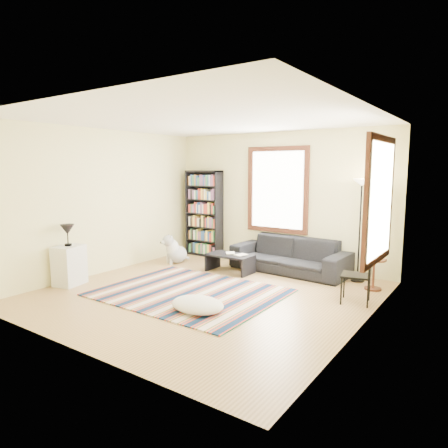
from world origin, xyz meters
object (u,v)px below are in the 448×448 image
Objects in this scene: floor_lamp at (360,231)px; dog at (177,249)px; bookshelf at (204,213)px; floor_cushion at (198,305)px; sofa at (289,255)px; coffee_table at (230,263)px; folding_chair at (356,275)px; white_cabinet at (69,265)px; side_table at (374,274)px.

floor_lamp is 3.81m from dog.
bookshelf reaches higher than floor_cushion.
coffee_table is (-0.96, -0.69, -0.16)m from sofa.
bookshelf is 2.33× the size of folding_chair.
floor_cushion is (-0.11, -2.80, -0.24)m from sofa.
white_cabinet is (-2.81, -3.03, 0.01)m from sofa.
dog is (-3.67, -0.79, -0.62)m from floor_lamp.
sofa is at bearing 33.91° from white_cabinet.
floor_cushion is at bearing -116.26° from floor_lamp.
floor_lamp reaches higher than dog.
dog is at bearing -160.26° from sofa.
folding_chair is (0.32, -1.22, -0.50)m from floor_lamp.
sofa is 2.70× the size of folding_chair.
floor_lamp is 5.21m from white_cabinet.
folding_chair reaches higher than floor_cushion.
bookshelf reaches higher than coffee_table.
sofa is 2.45m from dog.
coffee_table is 1.67× the size of side_table.
side_table is 0.86m from folding_chair.
white_cabinet is at bearing -175.10° from floor_cushion.
folding_chair is at bearing 9.98° from white_cabinet.
sofa is 4.13m from white_cabinet.
sofa is at bearing -6.59° from bookshelf.
floor_lamp is (3.66, -0.17, -0.07)m from bookshelf.
folding_chair is 4.02m from dog.
coffee_table is 2.28m from floor_cushion.
coffee_table is 1.29× the size of white_cabinet.
bookshelf is at bearing 145.28° from coffee_table.
sofa is 1.99m from folding_chair.
floor_lamp is 0.84m from side_table.
side_table is 4.07m from dog.
floor_cushion is 2.45m from folding_chair.
coffee_table is 1.45× the size of dog.
white_cabinet is at bearing -168.27° from folding_chair.
sofa reaches higher than coffee_table.
bookshelf is 1.87m from coffee_table.
folding_chair is at bearing -9.41° from coffee_table.
coffee_table is 0.48× the size of floor_lamp.
dog is (-1.39, -0.00, 0.13)m from coffee_table.
coffee_table is 1.09× the size of floor_cushion.
floor_cushion is at bearing -68.05° from coffee_table.
bookshelf reaches higher than sofa.
sofa is at bearing -175.68° from floor_lamp.
floor_lamp reaches higher than coffee_table.
dog is at bearing 65.69° from white_cabinet.
side_table is (0.37, -0.37, -0.66)m from floor_lamp.
coffee_table is at bearing 111.95° from floor_cushion.
dog is (-0.01, -0.96, -0.69)m from bookshelf.
folding_chair reaches higher than coffee_table.
side_table is 0.63× the size of folding_chair.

